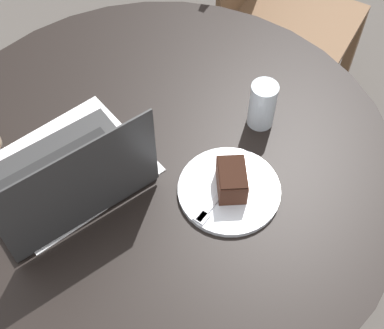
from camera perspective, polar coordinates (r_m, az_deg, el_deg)
The scene contains 9 objects.
ground_plane at distance 1.84m, azimuth -2.57°, elevation -12.21°, with size 12.00×12.00×0.00m, color #4C4742.
dining_table at distance 1.34m, azimuth -3.44°, elevation -3.12°, with size 1.11×1.11×0.70m.
chair at distance 1.95m, azimuth 8.78°, elevation 16.78°, with size 0.54×0.54×1.00m.
paper_document at distance 1.23m, azimuth -12.99°, elevation -0.36°, with size 0.33×0.28×0.00m.
plate at distance 1.16m, azimuth 3.97°, elevation -2.74°, with size 0.22×0.22×0.01m.
cake_slice at distance 1.13m, azimuth 4.25°, elevation -1.63°, with size 0.10×0.11×0.06m.
fork at distance 1.14m, azimuth 2.59°, elevation -3.75°, with size 0.17×0.06×0.00m.
water_glass at distance 1.25m, azimuth 7.52°, elevation 6.34°, with size 0.06×0.06×0.12m.
laptop at distance 1.16m, azimuth -13.17°, elevation -1.70°, with size 0.35×0.26×0.24m.
Camera 1 is at (0.39, 0.59, 1.69)m, focal length 50.00 mm.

